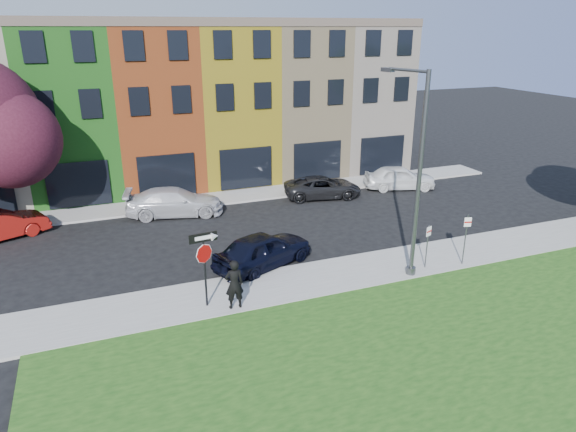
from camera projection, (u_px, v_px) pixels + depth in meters
name	position (u px, v px, depth m)	size (l,w,h in m)	color
ground	(373.00, 310.00, 19.15)	(120.00, 120.00, 0.00)	black
sidewalk_near	(378.00, 268.00, 22.43)	(40.00, 3.00, 0.12)	gray
sidewalk_far	(205.00, 200.00, 31.22)	(40.00, 2.40, 0.12)	gray
rowhouse_block	(188.00, 104.00, 35.10)	(30.00, 10.12, 10.00)	beige
stop_sign	(204.00, 255.00, 18.55)	(1.05, 0.15, 2.93)	black
man	(234.00, 284.00, 18.80)	(0.70, 0.46, 1.92)	black
sedan_near	(263.00, 250.00, 22.42)	(5.04, 3.58, 1.59)	black
parked_car_silver	(175.00, 202.00, 28.65)	(5.66, 3.17, 1.55)	silver
parked_car_dark	(323.00, 187.00, 31.71)	(5.08, 3.06, 1.32)	black
parked_car_white	(400.00, 177.00, 33.34)	(4.87, 3.14, 1.54)	white
street_lamp	(415.00, 177.00, 20.46)	(0.88, 2.54, 8.37)	#4B4E51
parking_sign_a	(428.00, 241.00, 21.91)	(0.31, 0.14, 1.96)	#4B4E51
parking_sign_b	(466.00, 234.00, 22.17)	(0.31, 0.12, 2.30)	#4B4E51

